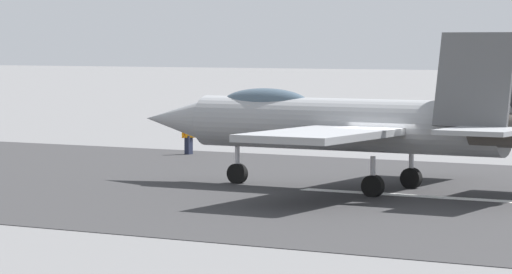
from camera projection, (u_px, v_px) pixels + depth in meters
ground_plane at (385, 195)px, 48.84m from camera, size 400.00×400.00×0.00m
runway_strip at (385, 194)px, 48.83m from camera, size 240.00×26.00×0.02m
fighter_jet at (348, 123)px, 50.12m from camera, size 15.94×13.82×5.61m
crew_person at (189, 137)px, 66.08m from camera, size 0.47×0.61×1.69m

